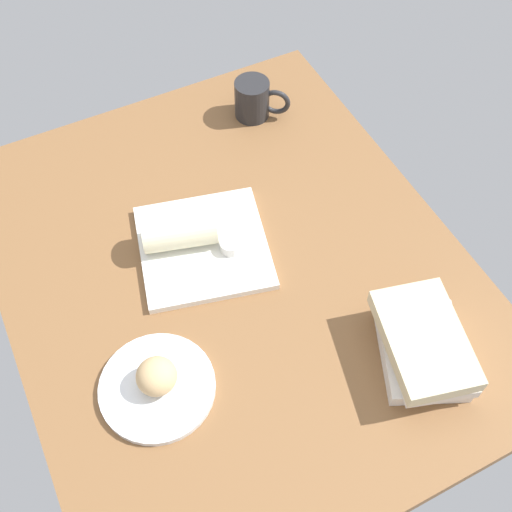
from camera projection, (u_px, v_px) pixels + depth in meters
dining_table at (234, 272)px, 129.81cm from camera, size 110.00×90.00×4.00cm
round_plate at (157, 387)px, 112.71cm from camera, size 20.94×20.94×1.40cm
scone_pastry at (157, 376)px, 109.86cm from camera, size 7.69×7.71×6.17cm
square_plate at (204, 247)px, 130.04cm from camera, size 31.28×31.28×1.60cm
sauce_cup at (231, 245)px, 127.79cm from camera, size 4.55×4.55×2.36cm
breakfast_wrap at (179, 231)px, 126.86cm from camera, size 10.97×16.26×7.19cm
book_stack at (423, 345)px, 113.31cm from camera, size 24.19×21.12×8.73cm
coffee_mug at (254, 99)px, 149.41cm from camera, size 10.18×11.85×9.57cm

